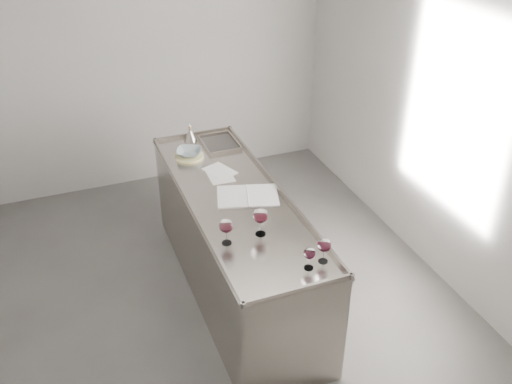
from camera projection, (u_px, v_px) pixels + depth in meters
name	position (u px, v px, depth m)	size (l,w,h in m)	color
room_shell	(178.00, 175.00, 3.83)	(4.54, 5.04, 2.84)	#4C4A47
counter	(236.00, 245.00, 4.70)	(0.77, 2.42, 0.97)	gray
wine_glass_left	(226.00, 226.00, 3.87)	(0.10, 0.10, 0.20)	white
wine_glass_middle	(261.00, 216.00, 3.96)	(0.11, 0.11, 0.21)	white
wine_glass_right	(324.00, 246.00, 3.70)	(0.09, 0.09, 0.18)	white
wine_glass_small	(309.00, 254.00, 3.65)	(0.08, 0.08, 0.16)	white
notebook	(248.00, 196.00, 4.46)	(0.55, 0.45, 0.02)	white
loose_paper_top	(220.00, 175.00, 4.75)	(0.20, 0.28, 0.00)	silver
loose_paper_under	(220.00, 171.00, 4.81)	(0.19, 0.27, 0.00)	silver
trivet	(189.00, 156.00, 5.03)	(0.25, 0.25, 0.02)	beige
ceramic_bowl	(189.00, 152.00, 5.01)	(0.22, 0.22, 0.05)	#97A9AF
wine_funnel	(190.00, 136.00, 5.28)	(0.13, 0.13, 0.18)	#9D948C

